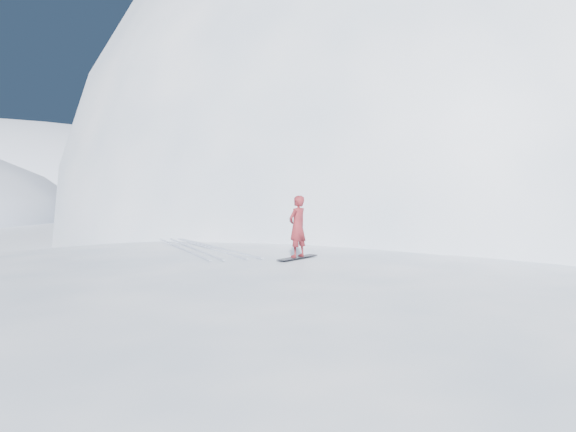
# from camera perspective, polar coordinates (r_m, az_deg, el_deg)

# --- Properties ---
(ground) EXTENTS (400.00, 400.00, 0.00)m
(ground) POSITION_cam_1_polar(r_m,az_deg,el_deg) (13.03, -7.60, -16.37)
(ground) COLOR white
(ground) RESTS_ON ground
(near_ridge) EXTENTS (36.00, 28.00, 4.80)m
(near_ridge) POSITION_cam_1_polar(r_m,az_deg,el_deg) (15.99, -5.41, -12.55)
(near_ridge) COLOR white
(near_ridge) RESTS_ON ground
(summit_peak) EXTENTS (60.00, 56.00, 56.00)m
(summit_peak) POSITION_cam_1_polar(r_m,az_deg,el_deg) (45.07, 16.50, -2.24)
(summit_peak) COLOR white
(summit_peak) RESTS_ON ground
(peak_shoulder) EXTENTS (28.00, 24.00, 18.00)m
(peak_shoulder) POSITION_cam_1_polar(r_m,az_deg,el_deg) (34.46, 4.63, -3.85)
(peak_shoulder) COLOR white
(peak_shoulder) RESTS_ON ground
(wind_bumps) EXTENTS (16.00, 14.40, 1.00)m
(wind_bumps) POSITION_cam_1_polar(r_m,az_deg,el_deg) (14.98, -10.88, -13.73)
(wind_bumps) COLOR white
(wind_bumps) RESTS_ON ground
(snowboard) EXTENTS (1.35, 1.05, 0.02)m
(snowboard) POSITION_cam_1_polar(r_m,az_deg,el_deg) (14.19, 1.06, -4.63)
(snowboard) COLOR black
(snowboard) RESTS_ON near_ridge
(snowboarder) EXTENTS (0.74, 0.69, 1.70)m
(snowboarder) POSITION_cam_1_polar(r_m,az_deg,el_deg) (14.10, 1.06, -1.16)
(snowboarder) COLOR maroon
(snowboarder) RESTS_ON snowboard
(board_tracks) EXTENTS (2.63, 5.90, 0.04)m
(board_tracks) POSITION_cam_1_polar(r_m,az_deg,el_deg) (16.66, -9.81, -3.43)
(board_tracks) COLOR silver
(board_tracks) RESTS_ON ground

